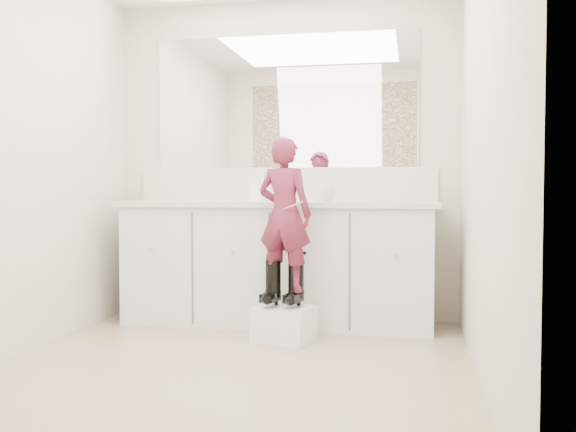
# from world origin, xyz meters

# --- Properties ---
(floor) EXTENTS (3.00, 3.00, 0.00)m
(floor) POSITION_xyz_m (0.00, 0.00, 0.00)
(floor) COLOR #816C54
(floor) RESTS_ON ground
(wall_back) EXTENTS (2.60, 0.00, 2.60)m
(wall_back) POSITION_xyz_m (0.00, 1.50, 1.20)
(wall_back) COLOR beige
(wall_back) RESTS_ON floor
(wall_front) EXTENTS (2.60, 0.00, 2.60)m
(wall_front) POSITION_xyz_m (0.00, -1.50, 1.20)
(wall_front) COLOR beige
(wall_front) RESTS_ON floor
(wall_left) EXTENTS (0.00, 3.00, 3.00)m
(wall_left) POSITION_xyz_m (-1.30, 0.00, 1.20)
(wall_left) COLOR beige
(wall_left) RESTS_ON floor
(wall_right) EXTENTS (0.00, 3.00, 3.00)m
(wall_right) POSITION_xyz_m (1.30, 0.00, 1.20)
(wall_right) COLOR beige
(wall_right) RESTS_ON floor
(vanity_cabinet) EXTENTS (2.20, 0.55, 0.85)m
(vanity_cabinet) POSITION_xyz_m (0.00, 1.23, 0.42)
(vanity_cabinet) COLOR silver
(vanity_cabinet) RESTS_ON floor
(countertop) EXTENTS (2.28, 0.58, 0.04)m
(countertop) POSITION_xyz_m (0.00, 1.21, 0.87)
(countertop) COLOR beige
(countertop) RESTS_ON vanity_cabinet
(backsplash) EXTENTS (2.28, 0.03, 0.25)m
(backsplash) POSITION_xyz_m (0.00, 1.49, 1.02)
(backsplash) COLOR beige
(backsplash) RESTS_ON countertop
(mirror) EXTENTS (2.00, 0.02, 1.00)m
(mirror) POSITION_xyz_m (0.00, 1.49, 1.64)
(mirror) COLOR white
(mirror) RESTS_ON wall_back
(faucet) EXTENTS (0.08, 0.08, 0.10)m
(faucet) POSITION_xyz_m (0.00, 1.38, 0.94)
(faucet) COLOR silver
(faucet) RESTS_ON countertop
(cup) EXTENTS (0.11, 0.11, 0.09)m
(cup) POSITION_xyz_m (0.36, 1.27, 0.94)
(cup) COLOR #C2B89B
(cup) RESTS_ON countertop
(soap_bottle) EXTENTS (0.09, 0.09, 0.16)m
(soap_bottle) POSITION_xyz_m (-0.17, 1.27, 0.97)
(soap_bottle) COLOR white
(soap_bottle) RESTS_ON countertop
(step_stool) EXTENTS (0.41, 0.36, 0.22)m
(step_stool) POSITION_xyz_m (0.15, 0.70, 0.11)
(step_stool) COLOR white
(step_stool) RESTS_ON floor
(boot_left) EXTENTS (0.15, 0.21, 0.29)m
(boot_left) POSITION_xyz_m (0.08, 0.72, 0.37)
(boot_left) COLOR black
(boot_left) RESTS_ON step_stool
(boot_right) EXTENTS (0.15, 0.21, 0.29)m
(boot_right) POSITION_xyz_m (0.23, 0.72, 0.37)
(boot_right) COLOR black
(boot_right) RESTS_ON step_stool
(toddler) EXTENTS (0.40, 0.31, 0.98)m
(toddler) POSITION_xyz_m (0.15, 0.72, 0.82)
(toddler) COLOR #A63359
(toddler) RESTS_ON step_stool
(toothbrush) EXTENTS (0.13, 0.04, 0.06)m
(toothbrush) POSITION_xyz_m (0.22, 0.64, 0.87)
(toothbrush) COLOR #E0579C
(toothbrush) RESTS_ON toddler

